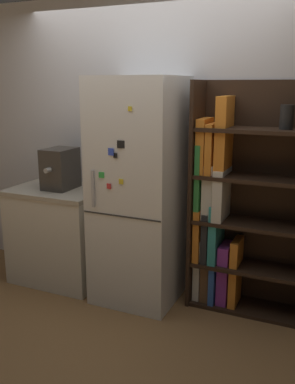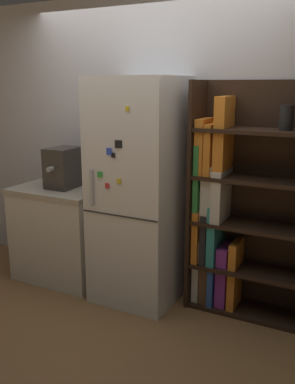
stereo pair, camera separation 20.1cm
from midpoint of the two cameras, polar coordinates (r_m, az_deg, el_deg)
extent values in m
plane|color=olive|center=(3.87, -3.34, -14.23)|extent=(16.00, 16.00, 0.00)
cube|color=silver|center=(3.87, -0.36, 6.18)|extent=(8.00, 0.05, 2.60)
cube|color=white|center=(3.62, -2.71, -0.03)|extent=(0.69, 0.67, 1.90)
cube|color=#333333|center=(3.36, -5.26, -3.25)|extent=(0.67, 0.01, 0.01)
cube|color=#B2B2B7|center=(3.42, -8.96, 0.40)|extent=(0.02, 0.02, 0.30)
cube|color=blue|center=(3.28, -6.67, 5.32)|extent=(0.05, 0.02, 0.05)
cube|color=black|center=(3.23, -5.37, 6.33)|extent=(0.06, 0.02, 0.06)
cube|color=red|center=(3.35, -6.90, 0.76)|extent=(0.04, 0.02, 0.04)
cube|color=green|center=(3.36, -7.87, 2.24)|extent=(0.05, 0.01, 0.05)
cube|color=yellow|center=(3.17, -4.22, 11.02)|extent=(0.03, 0.01, 0.03)
cube|color=black|center=(3.27, -6.09, 4.84)|extent=(0.04, 0.02, 0.04)
cube|color=yellow|center=(3.28, -5.31, 1.38)|extent=(0.04, 0.01, 0.04)
cube|color=black|center=(3.58, 4.90, -0.46)|extent=(0.03, 0.37, 1.87)
cube|color=black|center=(3.63, 12.61, -0.58)|extent=(0.94, 0.03, 1.87)
cube|color=black|center=(3.81, 11.31, -14.71)|extent=(0.88, 0.34, 0.03)
cube|color=black|center=(3.65, 11.59, -9.76)|extent=(0.88, 0.34, 0.03)
cube|color=black|center=(3.52, 11.89, -4.17)|extent=(0.88, 0.34, 0.03)
cube|color=black|center=(3.42, 12.20, 1.80)|extent=(0.88, 0.34, 0.03)
cube|color=black|center=(3.36, 12.54, 8.04)|extent=(0.88, 0.34, 0.03)
cube|color=silver|center=(3.78, 5.49, -9.91)|extent=(0.06, 0.24, 0.54)
cube|color=brown|center=(3.79, 6.51, -11.14)|extent=(0.07, 0.24, 0.39)
cube|color=#2D59B2|center=(3.73, 7.61, -9.85)|extent=(0.05, 0.31, 0.59)
cube|color=purple|center=(3.72, 8.76, -10.62)|extent=(0.09, 0.25, 0.51)
cube|color=orange|center=(3.69, 10.14, -10.44)|extent=(0.06, 0.25, 0.57)
cube|color=orange|center=(3.67, 5.57, -5.43)|extent=(0.05, 0.31, 0.45)
cube|color=#262628|center=(3.65, 6.58, -5.74)|extent=(0.05, 0.30, 0.42)
cube|color=teal|center=(3.61, 7.62, -5.34)|extent=(0.07, 0.30, 0.50)
cube|color=#338C3F|center=(3.54, 5.65, 1.55)|extent=(0.04, 0.30, 0.61)
cube|color=silver|center=(3.53, 6.81, 0.13)|extent=(0.09, 0.25, 0.45)
cube|color=silver|center=(3.51, 8.25, -0.26)|extent=(0.08, 0.31, 0.42)
cube|color=orange|center=(3.48, 5.96, 6.16)|extent=(0.07, 0.28, 0.44)
cube|color=orange|center=(3.47, 7.09, 5.80)|extent=(0.05, 0.30, 0.40)
cube|color=orange|center=(3.43, 8.52, 7.44)|extent=(0.08, 0.28, 0.61)
cylinder|color=black|center=(3.32, 16.41, 9.55)|extent=(0.10, 0.10, 0.18)
cube|color=silver|center=(4.21, -12.81, -5.74)|extent=(0.85, 0.64, 0.86)
cube|color=#B2A893|center=(4.08, -13.15, 0.22)|extent=(0.87, 0.66, 0.04)
cube|color=#38332D|center=(4.03, -12.97, 3.04)|extent=(0.24, 0.32, 0.37)
cylinder|color=#A5A39E|center=(3.88, -14.64, 2.81)|extent=(0.04, 0.06, 0.04)
camera|label=1|loc=(0.10, -91.59, -0.40)|focal=40.00mm
camera|label=2|loc=(0.10, 88.41, 0.40)|focal=40.00mm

